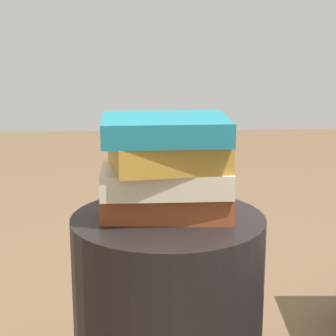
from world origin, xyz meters
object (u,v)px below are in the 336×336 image
(side_table, at_px, (168,324))
(book_ochre, at_px, (169,153))
(book_cream, at_px, (166,180))
(book_teal, at_px, (165,129))
(book_rust, at_px, (169,203))

(side_table, relative_size, book_ochre, 2.18)
(side_table, relative_size, book_cream, 1.87)
(book_ochre, relative_size, book_teal, 0.90)
(book_cream, height_order, book_ochre, book_ochre)
(side_table, distance_m, book_teal, 0.46)
(book_rust, distance_m, book_cream, 0.06)
(book_rust, relative_size, book_ochre, 1.19)
(side_table, relative_size, book_rust, 1.83)
(side_table, bearing_deg, book_rust, -107.62)
(book_cream, bearing_deg, book_rust, -122.51)
(side_table, distance_m, book_rust, 0.29)
(book_teal, bearing_deg, book_cream, -116.84)
(book_cream, relative_size, book_ochre, 1.16)
(book_rust, relative_size, book_teal, 1.07)
(book_ochre, distance_m, book_teal, 0.06)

